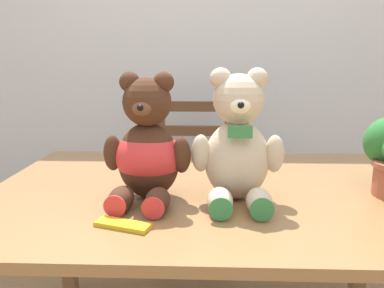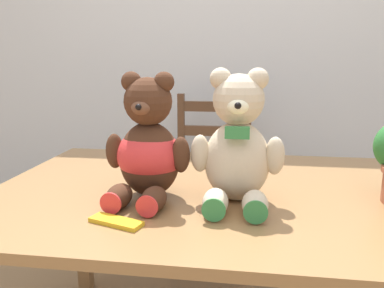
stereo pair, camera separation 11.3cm
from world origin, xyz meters
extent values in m
cube|color=silver|center=(0.00, 1.81, 1.30)|extent=(8.00, 0.04, 2.60)
cube|color=olive|center=(0.00, 0.50, 0.71)|extent=(1.50, 0.99, 0.03)
cube|color=olive|center=(-0.70, 0.94, 0.35)|extent=(0.06, 0.06, 0.70)
cube|color=olive|center=(0.70, 0.94, 0.35)|extent=(0.06, 0.06, 0.70)
cube|color=brown|center=(-0.10, 1.35, 0.44)|extent=(0.44, 0.43, 0.03)
cube|color=brown|center=(0.10, 1.16, 0.21)|extent=(0.04, 0.04, 0.42)
cube|color=brown|center=(-0.30, 1.16, 0.21)|extent=(0.04, 0.04, 0.42)
cube|color=brown|center=(0.10, 1.55, 0.48)|extent=(0.04, 0.04, 0.95)
cube|color=brown|center=(-0.30, 1.55, 0.48)|extent=(0.04, 0.04, 0.95)
cube|color=brown|center=(-0.10, 1.55, 0.88)|extent=(0.36, 0.03, 0.06)
cube|color=brown|center=(-0.10, 1.55, 0.73)|extent=(0.36, 0.03, 0.06)
ellipsoid|color=#472819|center=(-0.21, 0.41, 0.84)|extent=(0.20, 0.18, 0.23)
sphere|color=#472819|center=(-0.21, 0.41, 1.02)|extent=(0.15, 0.15, 0.15)
sphere|color=#472819|center=(-0.16, 0.40, 1.08)|extent=(0.06, 0.06, 0.06)
sphere|color=#472819|center=(-0.26, 0.41, 1.08)|extent=(0.06, 0.06, 0.06)
ellipsoid|color=brown|center=(-0.21, 0.35, 1.01)|extent=(0.07, 0.06, 0.05)
sphere|color=black|center=(-0.22, 0.33, 1.02)|extent=(0.02, 0.02, 0.02)
ellipsoid|color=#472819|center=(-0.10, 0.38, 0.87)|extent=(0.06, 0.06, 0.11)
ellipsoid|color=#472819|center=(-0.32, 0.39, 0.87)|extent=(0.06, 0.06, 0.11)
ellipsoid|color=#472819|center=(-0.17, 0.28, 0.76)|extent=(0.08, 0.12, 0.07)
cylinder|color=red|center=(-0.17, 0.22, 0.76)|extent=(0.06, 0.01, 0.06)
ellipsoid|color=#472819|center=(-0.27, 0.29, 0.76)|extent=(0.08, 0.12, 0.07)
cylinder|color=red|center=(-0.28, 0.23, 0.76)|extent=(0.06, 0.01, 0.06)
ellipsoid|color=red|center=(-0.21, 0.41, 0.86)|extent=(0.22, 0.19, 0.17)
ellipsoid|color=beige|center=(0.06, 0.41, 0.85)|extent=(0.20, 0.17, 0.24)
sphere|color=beige|center=(0.06, 0.41, 1.03)|extent=(0.15, 0.15, 0.15)
sphere|color=beige|center=(0.11, 0.41, 1.09)|extent=(0.06, 0.06, 0.06)
sphere|color=beige|center=(0.01, 0.41, 1.09)|extent=(0.06, 0.06, 0.06)
ellipsoid|color=white|center=(0.06, 0.35, 1.02)|extent=(0.06, 0.06, 0.05)
sphere|color=black|center=(0.06, 0.32, 1.03)|extent=(0.02, 0.02, 0.02)
ellipsoid|color=beige|center=(0.17, 0.39, 0.87)|extent=(0.06, 0.06, 0.11)
ellipsoid|color=beige|center=(-0.05, 0.39, 0.87)|extent=(0.06, 0.06, 0.11)
ellipsoid|color=beige|center=(0.12, 0.28, 0.76)|extent=(0.07, 0.12, 0.07)
cylinder|color=#337F42|center=(0.12, 0.22, 0.76)|extent=(0.06, 0.01, 0.06)
ellipsoid|color=beige|center=(0.01, 0.28, 0.76)|extent=(0.07, 0.12, 0.07)
cylinder|color=#337F42|center=(0.01, 0.22, 0.76)|extent=(0.06, 0.01, 0.06)
cube|color=#337F42|center=(0.06, 0.33, 0.95)|extent=(0.07, 0.02, 0.03)
cube|color=gold|center=(-0.24, 0.18, 0.73)|extent=(0.15, 0.09, 0.01)
camera|label=1|loc=(-0.03, -0.70, 1.14)|focal=35.00mm
camera|label=2|loc=(0.08, -0.69, 1.14)|focal=35.00mm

